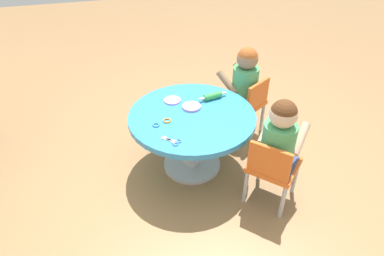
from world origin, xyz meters
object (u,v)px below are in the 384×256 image
Objects in this scene: seated_child_right at (245,77)px; rolling_pin at (213,96)px; child_chair_left at (272,167)px; seated_child_left at (280,136)px; child_chair_right at (246,103)px; craft_scissors at (173,141)px; craft_table at (192,127)px.

seated_child_right is 0.37m from rolling_pin.
child_chair_left is 0.71m from rolling_pin.
seated_child_left is 1.00× the size of seated_child_right.
seated_child_left reaches higher than child_chair_right.
rolling_pin is at bearing 20.90° from seated_child_left.
child_chair_left is at bearing -162.22° from rolling_pin.
rolling_pin is 0.59m from craft_scissors.
craft_table is 0.65m from seated_child_right.
seated_child_right is 0.95m from craft_scissors.
child_chair_left is 1.05× the size of seated_child_right.
child_chair_right is at bearing -61.54° from craft_table.
child_chair_right is (0.76, -0.12, -0.23)m from seated_child_left.
child_chair_left is at bearing -108.81° from craft_scissors.
child_chair_right is 0.97m from craft_scissors.
seated_child_right reaches higher than child_chair_left.
seated_child_left is at bearing -159.10° from rolling_pin.
craft_scissors is at bearing 127.44° from child_chair_right.
craft_table is 1.69× the size of child_chair_right.
rolling_pin is at bearing -51.49° from craft_table.
craft_table is at bearing 122.07° from seated_child_right.
seated_child_right is at bearing -62.43° from rolling_pin.
child_chair_left is 0.80m from child_chair_right.
craft_scissors is (-0.61, 0.73, -0.05)m from seated_child_right.
seated_child_right reaches higher than child_chair_right.
seated_child_left reaches higher than craft_scissors.
craft_table is at bearing -35.52° from craft_scissors.
seated_child_right is (0.34, -0.54, 0.16)m from craft_table.
child_chair_left is 1.05× the size of seated_child_left.
child_chair_right reaches higher than rolling_pin.
craft_table is at bearing 44.12° from seated_child_left.
craft_scissors is at bearing 137.51° from rolling_pin.
craft_scissors is (0.18, 0.64, -0.05)m from seated_child_left.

